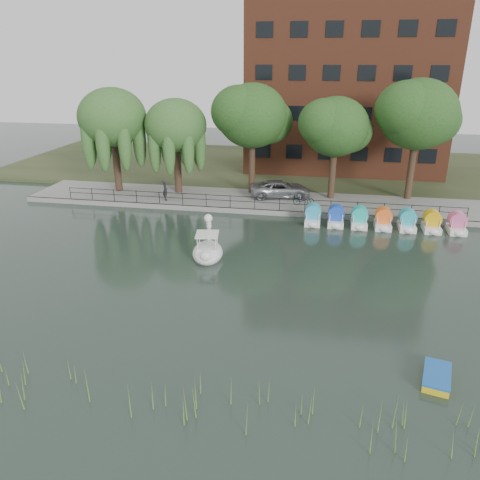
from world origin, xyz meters
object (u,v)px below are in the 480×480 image
(minivan, at_px, (280,188))
(pedestrian, at_px, (165,189))
(bicycle, at_px, (304,199))
(yellow_rowboat, at_px, (437,377))
(swan_boat, at_px, (208,249))

(minivan, distance_m, pedestrian, 9.87)
(minivan, distance_m, bicycle, 2.96)
(minivan, xyz_separation_m, bicycle, (2.13, -2.03, -0.32))
(minivan, xyz_separation_m, pedestrian, (-9.49, -2.71, 0.17))
(bicycle, bearing_deg, minivan, 42.17)
(bicycle, xyz_separation_m, yellow_rowboat, (6.33, -21.06, -0.71))
(yellow_rowboat, bearing_deg, swan_boat, 152.92)
(bicycle, height_order, pedestrian, pedestrian)
(minivan, bearing_deg, bicycle, -147.31)
(minivan, height_order, yellow_rowboat, minivan)
(bicycle, relative_size, swan_boat, 0.53)
(pedestrian, distance_m, yellow_rowboat, 27.19)
(swan_boat, bearing_deg, pedestrian, 112.13)
(pedestrian, relative_size, yellow_rowboat, 0.92)
(pedestrian, height_order, yellow_rowboat, pedestrian)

